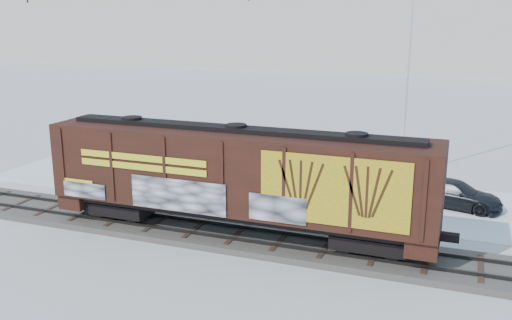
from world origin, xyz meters
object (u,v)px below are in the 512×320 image
at_px(car_dark, 454,194).
at_px(car_white, 264,179).
at_px(car_silver, 137,169).
at_px(hopper_railcar, 237,174).
at_px(flagpole, 408,98).

bearing_deg(car_dark, car_white, 110.09).
relative_size(car_silver, car_dark, 1.03).
xyz_separation_m(hopper_railcar, flagpole, (5.60, 13.22, 1.81)).
relative_size(hopper_railcar, car_white, 3.51).
bearing_deg(flagpole, hopper_railcar, -112.95).
relative_size(flagpole, car_silver, 2.61).
height_order(hopper_railcar, car_white, hopper_railcar).
distance_m(flagpole, car_dark, 7.31).
xyz_separation_m(car_silver, car_white, (7.61, 0.88, -0.04)).
distance_m(hopper_railcar, car_white, 7.24).
distance_m(hopper_railcar, car_dark, 12.08).
bearing_deg(car_dark, flagpole, 44.15).
bearing_deg(hopper_railcar, car_white, 99.99).
bearing_deg(hopper_railcar, car_dark, 42.60).
bearing_deg(flagpole, car_white, -136.62).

